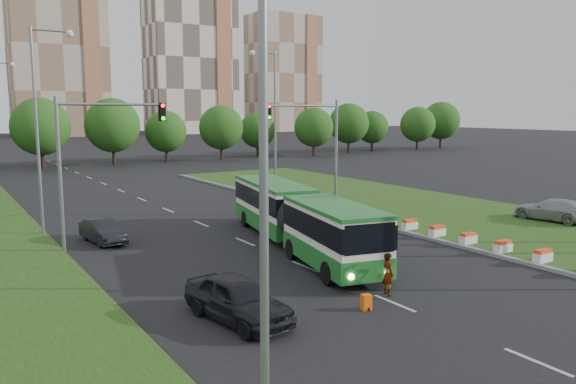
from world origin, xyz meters
TOP-DOWN VIEW (x-y plane):
  - ground at (0.00, 0.00)m, footprint 360.00×360.00m
  - grass_median at (13.00, 8.00)m, footprint 14.00×60.00m
  - median_kerb at (6.05, 8.00)m, footprint 0.30×60.00m
  - lane_markings at (-3.00, 20.00)m, footprint 0.20×100.00m
  - flower_planters at (6.70, 0.80)m, footprint 1.10×18.10m
  - traffic_mast_median at (4.78, 10.00)m, footprint 5.76×0.32m
  - traffic_mast_left at (-10.38, 9.00)m, footprint 5.76×0.32m
  - street_lamps at (-3.00, 10.00)m, footprint 36.00×60.00m
  - tree_line at (10.00, 55.00)m, footprint 120.00×8.00m
  - apartment_tower_ceast at (15.00, 150.00)m, footprint 25.00×15.00m
  - apartment_tower_east at (55.00, 150.00)m, footprint 27.00×15.00m
  - midrise_east at (90.00, 150.00)m, footprint 24.00×14.00m
  - articulated_bus at (-1.38, 3.43)m, footprint 2.52×16.18m
  - car_left_near at (-8.85, -4.37)m, footprint 2.58×4.91m
  - car_left_far at (-9.74, 10.12)m, footprint 1.81×4.04m
  - car_median at (16.54, -0.07)m, footprint 2.63×5.17m
  - pedestrian at (-2.54, -5.12)m, footprint 0.54×0.70m
  - shopping_trolley at (-4.38, -5.97)m, footprint 0.34×0.36m

SIDE VIEW (x-z plane):
  - ground at x=0.00m, z-range 0.00..0.00m
  - lane_markings at x=-3.00m, z-range -0.01..0.01m
  - grass_median at x=13.00m, z-range 0.00..0.15m
  - median_kerb at x=6.05m, z-range 0.00..0.18m
  - shopping_trolley at x=-4.38m, z-range 0.00..0.58m
  - flower_planters at x=6.70m, z-range 0.15..0.75m
  - car_left_far at x=-9.74m, z-range 0.00..1.29m
  - car_left_near at x=-8.85m, z-range 0.00..1.59m
  - pedestrian at x=-2.54m, z-range 0.00..1.72m
  - car_median at x=16.54m, z-range 0.15..1.59m
  - articulated_bus at x=-1.38m, z-range 0.30..2.96m
  - tree_line at x=10.00m, z-range 0.00..9.00m
  - traffic_mast_median at x=4.78m, z-range 1.35..9.35m
  - traffic_mast_left at x=-10.38m, z-range 1.35..9.35m
  - street_lamps at x=-3.00m, z-range 0.00..12.00m
  - midrise_east at x=90.00m, z-range 0.00..40.00m
  - apartment_tower_east at x=55.00m, z-range 0.00..47.00m
  - apartment_tower_ceast at x=15.00m, z-range 0.00..50.00m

